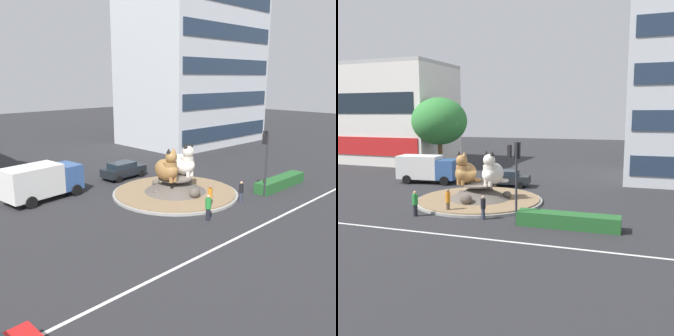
% 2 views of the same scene
% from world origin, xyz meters
% --- Properties ---
extents(ground_plane, '(160.00, 160.00, 0.00)m').
position_xyz_m(ground_plane, '(0.00, 0.00, 0.00)').
color(ground_plane, '#28282B').
extents(lane_centreline, '(112.00, 0.20, 0.01)m').
position_xyz_m(lane_centreline, '(0.00, -8.54, 0.00)').
color(lane_centreline, silver).
rests_on(lane_centreline, ground).
extents(roundabout_island, '(10.11, 10.11, 1.43)m').
position_xyz_m(roundabout_island, '(0.00, -0.01, 0.52)').
color(roundabout_island, gray).
rests_on(roundabout_island, ground).
extents(cat_statue_tabby, '(1.85, 2.63, 2.65)m').
position_xyz_m(cat_statue_tabby, '(-1.11, -0.22, 2.40)').
color(cat_statue_tabby, '#9E703D').
rests_on(cat_statue_tabby, roundabout_island).
extents(cat_statue_white, '(1.88, 2.68, 2.74)m').
position_xyz_m(cat_statue_white, '(1.10, 0.07, 2.43)').
color(cat_statue_white, silver).
rests_on(cat_statue_white, roundabout_island).
extents(traffic_light_mast, '(0.72, 0.52, 5.24)m').
position_xyz_m(traffic_light_mast, '(4.62, -5.25, 3.83)').
color(traffic_light_mast, '#2D2D33').
rests_on(traffic_light_mast, ground).
extents(office_tower, '(18.64, 13.14, 25.44)m').
position_xyz_m(office_tower, '(20.10, 16.44, 12.72)').
color(office_tower, silver).
rests_on(office_tower, ground).
extents(clipped_hedge_strip, '(6.32, 1.20, 0.90)m').
position_xyz_m(clipped_hedge_strip, '(7.89, -4.92, 0.45)').
color(clipped_hedge_strip, '#235B28').
rests_on(clipped_hedge_strip, ground).
extents(pedestrian_black_shirt, '(0.33, 0.33, 1.61)m').
position_xyz_m(pedestrian_black_shirt, '(2.24, -4.81, 0.85)').
color(pedestrian_black_shirt, '#33384C').
rests_on(pedestrian_black_shirt, ground).
extents(pedestrian_orange_shirt, '(0.34, 0.34, 1.76)m').
position_xyz_m(pedestrian_orange_shirt, '(-0.68, -4.17, 0.94)').
color(pedestrian_orange_shirt, brown).
rests_on(pedestrian_orange_shirt, ground).
extents(pedestrian_green_shirt, '(0.39, 0.39, 1.77)m').
position_xyz_m(pedestrian_green_shirt, '(-2.48, -5.51, 0.93)').
color(pedestrian_green_shirt, black).
rests_on(pedestrian_green_shirt, ground).
extents(sedan_on_far_lane, '(4.33, 2.28, 1.54)m').
position_xyz_m(sedan_on_far_lane, '(0.10, 6.93, 0.82)').
color(sedan_on_far_lane, black).
rests_on(sedan_on_far_lane, ground).
extents(delivery_box_truck, '(6.24, 3.18, 2.77)m').
position_xyz_m(delivery_box_truck, '(-8.27, 6.24, 1.53)').
color(delivery_box_truck, '#335693').
rests_on(delivery_box_truck, ground).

